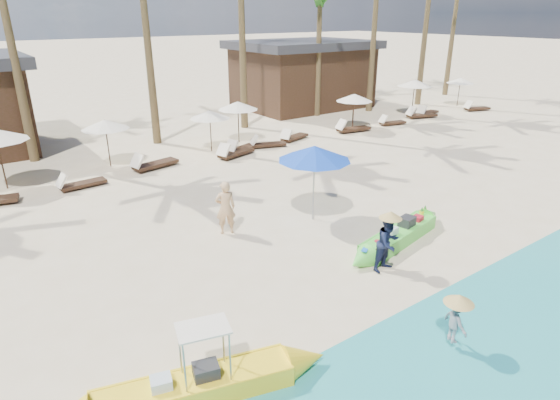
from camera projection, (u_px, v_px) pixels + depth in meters
ground at (295, 276)px, 11.44m from camera, size 240.00×240.00×0.00m
green_canoe at (399, 235)px, 13.04m from camera, size 5.02×1.31×0.64m
yellow_canoe at (195, 387)px, 7.74m from camera, size 5.17×1.72×1.37m
tourist at (225, 208)px, 13.39m from camera, size 0.67×0.55×1.60m
vendor_green at (388, 243)px, 11.47m from camera, size 0.75×0.60×1.46m
vendor_yellow at (456, 321)px, 8.73m from camera, size 0.49×0.66×0.91m
blue_umbrella at (314, 153)px, 13.80m from camera, size 2.19×2.19×2.36m
resort_parasol_5 at (105, 124)px, 18.97m from camera, size 1.91×1.91×1.97m
lounger_5_left at (79, 183)px, 17.08m from camera, size 1.74×0.65×0.58m
resort_parasol_6 at (210, 114)px, 21.11m from camera, size 1.85×1.85×1.90m
lounger_6_left at (152, 164)px, 19.21m from camera, size 2.07×0.98×0.68m
lounger_6_right at (234, 152)px, 20.79m from camera, size 1.99×1.07×0.65m
resort_parasol_7 at (238, 106)px, 22.59m from camera, size 1.96×1.96×2.01m
lounger_7_left at (241, 148)px, 21.51m from camera, size 1.89×1.08×0.61m
lounger_7_right at (266, 143)px, 22.30m from camera, size 1.76×1.03×0.57m
resort_parasol_8 at (354, 98)px, 24.82m from camera, size 1.94×1.94×1.99m
lounger_8_left at (293, 137)px, 23.52m from camera, size 1.82×0.99×0.59m
resort_parasol_9 at (354, 97)px, 25.50m from camera, size 1.82×1.82×1.88m
lounger_9_left at (351, 128)px, 25.12m from camera, size 2.01×0.93×0.66m
lounger_9_right at (391, 122)px, 26.72m from camera, size 1.69×0.86×0.55m
resort_parasol_10 at (415, 83)px, 28.76m from camera, size 2.13×2.13×2.20m
lounger_10_left at (420, 115)px, 28.49m from camera, size 2.02×1.18×0.66m
lounger_10_right at (427, 112)px, 29.23m from camera, size 1.90×0.79×0.62m
resort_parasol_11 at (460, 81)px, 31.73m from camera, size 1.84×1.84×1.90m
lounger_11_left at (476, 108)px, 30.63m from camera, size 1.85×1.09×0.60m
pavilion_east at (302, 73)px, 31.39m from camera, size 8.80×6.60×4.30m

